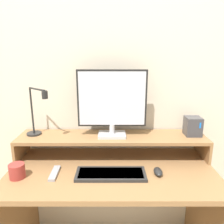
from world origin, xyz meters
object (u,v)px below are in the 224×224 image
at_px(remote_control, 55,173).
at_px(mouse, 158,172).
at_px(desk_lamp, 36,116).
at_px(mug, 17,171).
at_px(monitor, 112,102).
at_px(keyboard, 111,174).
at_px(router_dock, 193,126).

bearing_deg(remote_control, mouse, 0.11).
relative_size(desk_lamp, mug, 3.69).
distance_m(mouse, remote_control, 0.62).
bearing_deg(desk_lamp, monitor, 0.97).
xyz_separation_m(desk_lamp, keyboard, (0.50, -0.24, -0.29)).
xyz_separation_m(monitor, desk_lamp, (-0.51, -0.01, -0.09)).
relative_size(monitor, router_dock, 3.55).
xyz_separation_m(keyboard, mouse, (0.28, 0.01, 0.01)).
distance_m(desk_lamp, mug, 0.37).
bearing_deg(monitor, keyboard, -91.64).
xyz_separation_m(monitor, mouse, (0.28, -0.24, -0.38)).
distance_m(router_dock, mouse, 0.43).
distance_m(router_dock, remote_control, 0.96).
height_order(keyboard, mouse, mouse).
bearing_deg(desk_lamp, router_dock, 1.25).
xyz_separation_m(mouse, remote_control, (-0.62, -0.00, -0.01)).
relative_size(keyboard, mug, 4.60).
distance_m(remote_control, mug, 0.21).
bearing_deg(router_dock, mouse, -137.81).
distance_m(keyboard, remote_control, 0.34).
bearing_deg(keyboard, remote_control, 178.07).
height_order(router_dock, mouse, router_dock).
bearing_deg(mug, monitor, 26.39).
distance_m(monitor, desk_lamp, 0.51).
relative_size(monitor, mouse, 4.85).
bearing_deg(monitor, desk_lamp, -179.03).
height_order(desk_lamp, mouse, desk_lamp).
xyz_separation_m(monitor, mug, (-0.55, -0.27, -0.35)).
bearing_deg(keyboard, router_dock, 25.28).
height_order(monitor, mouse, monitor).
distance_m(desk_lamp, mouse, 0.86).
bearing_deg(keyboard, desk_lamp, 154.01).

